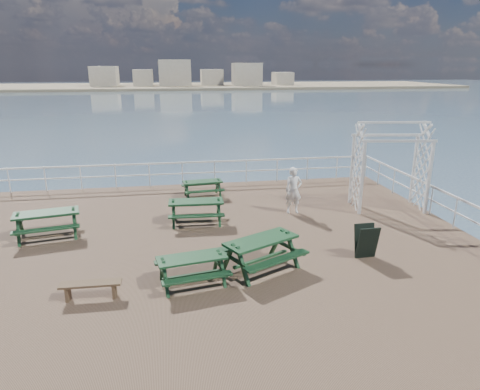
% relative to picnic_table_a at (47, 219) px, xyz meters
% --- Properties ---
extents(ground, '(18.00, 14.00, 0.30)m').
position_rel_picnic_table_a_xyz_m(ground, '(4.46, -1.39, -0.75)').
color(ground, brown).
rests_on(ground, ground).
extents(sea_backdrop, '(300.00, 300.00, 9.20)m').
position_rel_picnic_table_a_xyz_m(sea_backdrop, '(17.00, 132.68, -1.11)').
color(sea_backdrop, '#455C75').
rests_on(sea_backdrop, ground).
extents(railing, '(17.77, 13.76, 1.10)m').
position_rel_picnic_table_a_xyz_m(railing, '(4.39, 1.18, 0.27)').
color(railing, silver).
rests_on(railing, ground).
extents(picnic_table_a, '(2.20, 1.90, 0.94)m').
position_rel_picnic_table_a_xyz_m(picnic_table_a, '(0.00, 0.00, 0.00)').
color(picnic_table_a, '#14391B').
rests_on(picnic_table_a, ground).
extents(picnic_table_b, '(1.93, 1.59, 0.91)m').
position_rel_picnic_table_a_xyz_m(picnic_table_b, '(4.76, 0.51, -0.02)').
color(picnic_table_b, '#14391B').
rests_on(picnic_table_b, ground).
extents(picnic_table_c, '(1.73, 1.45, 0.78)m').
position_rel_picnic_table_a_xyz_m(picnic_table_c, '(5.22, 3.51, -0.10)').
color(picnic_table_c, '#14391B').
rests_on(picnic_table_c, ground).
extents(picnic_table_d, '(1.92, 1.65, 0.83)m').
position_rel_picnic_table_a_xyz_m(picnic_table_d, '(4.37, -3.82, -0.07)').
color(picnic_table_d, '#14391B').
rests_on(picnic_table_d, ground).
extents(picnic_table_e, '(2.53, 2.36, 0.98)m').
position_rel_picnic_table_a_xyz_m(picnic_table_e, '(6.24, -3.30, 0.02)').
color(picnic_table_e, '#14391B').
rests_on(picnic_table_e, ground).
extents(flat_bench_far, '(1.42, 0.36, 0.41)m').
position_rel_picnic_table_a_xyz_m(flat_bench_far, '(1.98, -4.15, -0.30)').
color(flat_bench_far, brown).
rests_on(flat_bench_far, ground).
extents(trellis_arbor, '(2.84, 1.79, 3.32)m').
position_rel_picnic_table_a_xyz_m(trellis_arbor, '(12.06, 0.93, 0.87)').
color(trellis_arbor, silver).
rests_on(trellis_arbor, ground).
extents(sandwich_board, '(0.61, 0.46, 0.99)m').
position_rel_picnic_table_a_xyz_m(sandwich_board, '(9.33, -3.10, -0.12)').
color(sandwich_board, black).
rests_on(sandwich_board, ground).
extents(person, '(0.63, 0.42, 1.72)m').
position_rel_picnic_table_a_xyz_m(person, '(8.38, 0.99, 0.26)').
color(person, white).
rests_on(person, ground).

